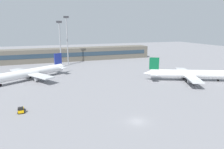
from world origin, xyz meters
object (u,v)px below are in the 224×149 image
object	(u,v)px
airplane_mid	(28,73)
baggage_tug_yellow	(21,110)
floodlight_tower_west	(60,41)
floodlight_tower_east	(67,38)
airplane_near	(191,74)

from	to	relation	value
airplane_mid	baggage_tug_yellow	distance (m)	37.99
baggage_tug_yellow	airplane_mid	bearing A→B (deg)	88.44
airplane_mid	floodlight_tower_west	xyz separation A→B (m)	(17.92, 28.59, 12.35)
floodlight_tower_east	airplane_near	bearing A→B (deg)	-53.39
airplane_near	baggage_tug_yellow	bearing A→B (deg)	-170.52
airplane_mid	baggage_tug_yellow	size ratio (longest dim) A/B	10.42
airplane_mid	baggage_tug_yellow	world-z (taller)	airplane_mid
airplane_near	floodlight_tower_west	bearing A→B (deg)	132.37
floodlight_tower_west	airplane_near	bearing A→B (deg)	-47.63
airplane_near	floodlight_tower_west	distance (m)	75.40
floodlight_tower_west	floodlight_tower_east	xyz separation A→B (m)	(5.03, 5.75, 1.57)
airplane_near	airplane_mid	distance (m)	72.96
baggage_tug_yellow	floodlight_tower_west	bearing A→B (deg)	74.09
airplane_mid	floodlight_tower_east	world-z (taller)	floodlight_tower_east
airplane_mid	floodlight_tower_east	size ratio (longest dim) A/B	1.27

